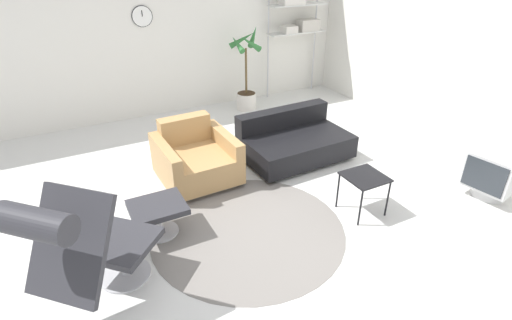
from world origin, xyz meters
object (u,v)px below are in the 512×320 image
Objects in this scene: armchair_red at (196,160)px; side_table at (365,180)px; potted_plant at (246,81)px; couch_low at (294,142)px; crt_television at (494,172)px; shelf_unit at (297,17)px; ottoman at (158,211)px; lounge_chair at (81,241)px.

side_table is at bearing 130.77° from armchair_red.
potted_plant reaches higher than side_table.
couch_low is 3.16× the size of side_table.
side_table is 0.73× the size of crt_television.
crt_television is at bearing -88.21° from shelf_unit.
couch_low is at bearing 20.36° from ottoman.
armchair_red reaches higher than ottoman.
shelf_unit is (3.42, 2.93, 1.17)m from ottoman.
armchair_red is 2.05× the size of side_table.
side_table is at bearing 63.43° from crt_television.
potted_plant is at bearing 7.92° from crt_television.
potted_plant reaches higher than couch_low.
lounge_chair is 1.29× the size of armchair_red.
armchair_red is 0.45× the size of shelf_unit.
ottoman is 2.14m from side_table.
shelf_unit is (1.37, 2.17, 1.21)m from couch_low.
potted_plant is (0.24, 1.93, 0.27)m from couch_low.
potted_plant is 1.49m from shelf_unit.
potted_plant reaches higher than armchair_red.
potted_plant is at bearing 85.57° from side_table.
ottoman is 0.37× the size of potted_plant.
armchair_red is at bearing -142.38° from shelf_unit.
couch_low reaches higher than side_table.
ottoman is at bearing 162.51° from side_table.
crt_television reaches higher than ottoman.
ottoman is 0.58× the size of armchair_red.
armchair_red is 3.43m from crt_television.
potted_plant is at bearing 49.55° from ottoman.
couch_low is at bearing -97.08° from potted_plant.
side_table is at bearing 87.39° from couch_low.
lounge_chair is 5.55m from shelf_unit.
side_table is (2.03, -0.64, 0.13)m from ottoman.
couch_low is 2.37m from crt_television.
couch_low is at bearing 89.24° from side_table.
ottoman is at bearing 90.00° from lounge_chair.
lounge_chair is 2.65× the size of side_table.
shelf_unit is at bearing 68.72° from side_table.
armchair_red is 0.63× the size of potted_plant.
side_table is 3.34m from potted_plant.
shelf_unit is at bearing -144.40° from armchair_red.
potted_plant is (2.99, 3.40, -0.20)m from lounge_chair.
crt_television is 0.42× the size of potted_plant.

